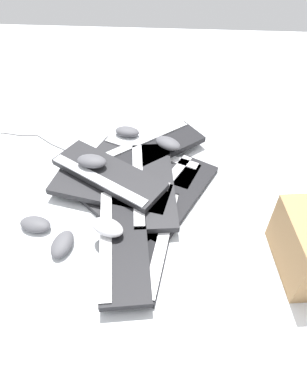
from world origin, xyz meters
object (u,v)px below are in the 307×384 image
at_px(mouse_2, 107,227).
at_px(mouse_5, 62,244).
at_px(mouse_1, 168,143).
at_px(mouse_3, 127,132).
at_px(keyboard_2, 113,202).
at_px(keyboard_7, 153,149).
at_px(keyboard_3, 147,240).
at_px(keyboard_5, 110,189).
at_px(keyboard_0, 174,196).
at_px(keyboard_6, 152,184).
at_px(keyboard_4, 123,242).
at_px(mouse_4, 92,161).
at_px(mouse_6, 35,224).
at_px(mouse_0, 141,282).
at_px(keyboard_1, 145,162).
at_px(keyboard_8, 108,174).

distance_m(mouse_2, mouse_5, 0.16).
relative_size(mouse_1, mouse_3, 1.00).
distance_m(keyboard_2, keyboard_7, 0.31).
bearing_deg(keyboard_3, mouse_2, -178.06).
bearing_deg(keyboard_5, mouse_1, 49.13).
xyz_separation_m(keyboard_0, mouse_2, (-0.21, -0.21, 0.07)).
relative_size(keyboard_5, keyboard_6, 1.01).
xyz_separation_m(keyboard_2, keyboard_4, (0.06, -0.19, 0.03)).
xyz_separation_m(mouse_2, mouse_4, (-0.10, 0.28, 0.03)).
relative_size(mouse_2, mouse_5, 1.00).
relative_size(keyboard_7, mouse_3, 3.98).
bearing_deg(keyboard_7, mouse_5, -118.94).
bearing_deg(mouse_5, keyboard_4, 101.02).
height_order(keyboard_4, mouse_4, mouse_4).
bearing_deg(mouse_4, mouse_2, 116.78).
distance_m(mouse_5, mouse_6, 0.13).
distance_m(keyboard_7, mouse_0, 0.60).
distance_m(keyboard_1, mouse_4, 0.24).
height_order(keyboard_5, mouse_5, keyboard_5).
bearing_deg(mouse_1, mouse_5, -93.19).
bearing_deg(keyboard_4, keyboard_6, 74.18).
relative_size(keyboard_1, keyboard_8, 1.02).
height_order(mouse_2, mouse_4, mouse_4).
bearing_deg(mouse_2, keyboard_1, 101.27).
relative_size(mouse_2, mouse_4, 1.00).
relative_size(keyboard_4, keyboard_7, 1.05).
relative_size(keyboard_5, keyboard_8, 1.02).
xyz_separation_m(keyboard_0, keyboard_3, (-0.09, -0.21, 0.00)).
bearing_deg(mouse_1, keyboard_7, -154.46).
distance_m(keyboard_2, mouse_4, 0.17).
distance_m(keyboard_3, keyboard_6, 0.24).
height_order(mouse_1, mouse_6, mouse_1).
relative_size(keyboard_8, mouse_2, 4.13).
distance_m(keyboard_8, mouse_0, 0.44).
distance_m(keyboard_2, mouse_1, 0.34).
relative_size(keyboard_3, keyboard_4, 1.00).
distance_m(keyboard_5, keyboard_8, 0.06).
distance_m(keyboard_1, keyboard_2, 0.25).
bearing_deg(keyboard_5, keyboard_0, 1.36).
height_order(keyboard_0, mouse_3, mouse_3).
bearing_deg(mouse_5, keyboard_7, 161.07).
bearing_deg(mouse_4, keyboard_8, 164.38).
xyz_separation_m(keyboard_0, keyboard_1, (-0.13, 0.18, 0.00)).
distance_m(keyboard_0, keyboard_2, 0.23).
relative_size(keyboard_5, mouse_3, 4.20).
height_order(mouse_1, mouse_3, mouse_1).
distance_m(mouse_0, mouse_3, 0.75).
xyz_separation_m(keyboard_2, mouse_3, (0.00, 0.42, 0.01)).
bearing_deg(mouse_4, mouse_1, -142.71).
relative_size(keyboard_2, keyboard_4, 0.94).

